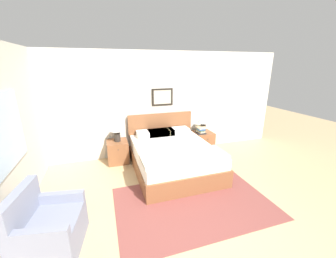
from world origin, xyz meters
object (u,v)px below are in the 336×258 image
at_px(bed, 173,156).
at_px(nightstand_by_door, 203,141).
at_px(armchair, 48,229).
at_px(nightstand_near_window, 118,152).
at_px(table_lamp_near_window, 116,128).
at_px(table_lamp_by_door, 203,121).

height_order(bed, nightstand_by_door, bed).
height_order(armchair, nightstand_by_door, armchair).
bearing_deg(nightstand_near_window, bed, -33.72).
distance_m(bed, nightstand_by_door, 1.37).
bearing_deg(nightstand_by_door, table_lamp_near_window, 179.96).
height_order(bed, table_lamp_near_window, bed).
bearing_deg(armchair, table_lamp_near_window, 164.71).
relative_size(bed, nightstand_by_door, 3.90).
relative_size(nightstand_near_window, table_lamp_by_door, 1.14).
distance_m(armchair, nightstand_by_door, 4.03).
bearing_deg(table_lamp_near_window, bed, -34.05).
bearing_deg(nightstand_by_door, nightstand_near_window, 180.00).
relative_size(nightstand_near_window, nightstand_by_door, 1.00).
relative_size(bed, armchair, 2.36).
relative_size(nightstand_near_window, table_lamp_near_window, 1.14).
height_order(armchair, table_lamp_near_window, table_lamp_near_window).
bearing_deg(armchair, nightstand_near_window, 164.94).
relative_size(armchair, nightstand_near_window, 1.65).
xyz_separation_m(bed, nightstand_near_window, (-1.14, 0.76, -0.06)).
xyz_separation_m(armchair, table_lamp_near_window, (1.05, 2.28, 0.55)).
relative_size(armchair, nightstand_by_door, 1.65).
relative_size(nightstand_by_door, table_lamp_near_window, 1.14).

